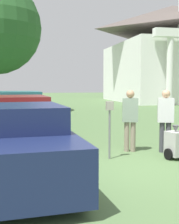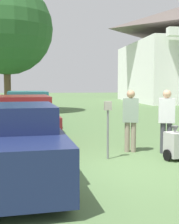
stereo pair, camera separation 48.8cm
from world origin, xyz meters
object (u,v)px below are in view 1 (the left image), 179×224
object	(u,v)px
person_worker	(130,117)
person_supervisor	(166,117)
church	(173,48)
parking_meter	(110,119)
equipment_cart	(175,144)
parked_car_navy	(17,144)
parked_car_teal	(20,111)
parked_car_maroon	(19,121)

from	to	relation	value
person_worker	person_supervisor	xyz separation A→B (m)	(0.90, -0.30, 0.00)
person_worker	church	size ratio (longest dim) A/B	0.07
parking_meter	equipment_cart	world-z (taller)	parking_meter
parked_car_navy	person_supervisor	size ratio (longest dim) A/B	2.81
parking_meter	church	world-z (taller)	church
parked_car_teal	person_worker	bearing A→B (deg)	-65.98
person_supervisor	person_worker	bearing A→B (deg)	0.44
parked_car_teal	parking_meter	world-z (taller)	parked_car_teal
person_worker	church	distance (m)	26.80
parked_car_teal	person_supervisor	distance (m)	7.08
parked_car_navy	person_supervisor	distance (m)	4.22
parked_car_navy	equipment_cart	world-z (taller)	parked_car_navy
parking_meter	person_worker	size ratio (longest dim) A/B	0.85
parked_car_maroon	person_worker	xyz separation A→B (m)	(2.99, -1.83, 0.25)
parked_car_navy	person_supervisor	xyz separation A→B (m)	(3.89, 1.60, 0.28)
equipment_cart	church	world-z (taller)	church
church	parked_car_maroon	bearing A→B (deg)	-126.91
parked_car_maroon	parked_car_navy	bearing A→B (deg)	-94.04
parked_car_maroon	parking_meter	bearing A→B (deg)	-52.82
parked_car_maroon	church	world-z (taller)	church
parked_car_teal	parked_car_navy	bearing A→B (deg)	-94.05
parked_car_maroon	person_supervisor	xyz separation A→B (m)	(3.89, -2.13, 0.26)
parked_car_navy	person_supervisor	world-z (taller)	person_supervisor
parked_car_maroon	parked_car_teal	xyz separation A→B (m)	(0.00, 3.77, 0.00)
person_worker	equipment_cart	world-z (taller)	person_worker
parking_meter	equipment_cart	size ratio (longest dim) A/B	1.43
parked_car_navy	person_supervisor	bearing A→B (deg)	18.31
parked_car_maroon	person_worker	world-z (taller)	person_worker
parked_car_maroon	parking_meter	distance (m)	3.37
parked_car_teal	church	size ratio (longest dim) A/B	0.21
parked_car_navy	church	distance (m)	29.97
person_worker	person_supervisor	distance (m)	0.95
parked_car_navy	parking_meter	size ratio (longest dim) A/B	3.33
parked_car_navy	parked_car_teal	world-z (taller)	parked_car_teal
person_supervisor	parking_meter	bearing A→B (deg)	32.12
equipment_cart	person_worker	bearing A→B (deg)	113.49
parked_car_teal	church	distance (m)	24.09
parked_car_navy	church	xyz separation A→B (m)	(15.91, 24.91, 4.98)
parking_meter	equipment_cart	distance (m)	1.73
person_supervisor	parked_car_navy	bearing A→B (deg)	41.23
parked_car_maroon	parking_meter	size ratio (longest dim) A/B	3.68
parked_car_teal	person_worker	distance (m)	6.36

